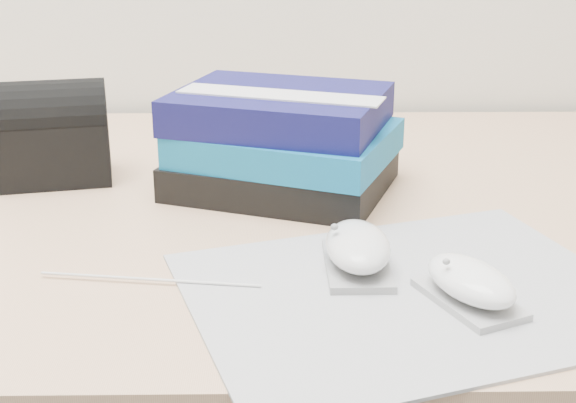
{
  "coord_description": "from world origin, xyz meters",
  "views": [
    {
      "loc": [
        -0.1,
        0.7,
        1.06
      ],
      "look_at": [
        -0.08,
        1.46,
        0.77
      ],
      "focal_mm": 50.0,
      "sensor_mm": 36.0,
      "label": 1
    }
  ],
  "objects_px": {
    "mouse_rear": "(358,249)",
    "mouse_front": "(470,284)",
    "pouch": "(53,133)",
    "desk": "(349,343)",
    "book_stack": "(283,142)"
  },
  "relations": [
    {
      "from": "book_stack",
      "to": "mouse_rear",
      "type": "bearing_deg",
      "value": -73.76
    },
    {
      "from": "pouch",
      "to": "mouse_front",
      "type": "bearing_deg",
      "value": -37.73
    },
    {
      "from": "desk",
      "to": "book_stack",
      "type": "xyz_separation_m",
      "value": [
        -0.09,
        -0.03,
        0.29
      ]
    },
    {
      "from": "desk",
      "to": "mouse_rear",
      "type": "xyz_separation_m",
      "value": [
        -0.02,
        -0.26,
        0.26
      ]
    },
    {
      "from": "mouse_rear",
      "to": "pouch",
      "type": "distance_m",
      "value": 0.44
    },
    {
      "from": "mouse_rear",
      "to": "mouse_front",
      "type": "distance_m",
      "value": 0.11
    },
    {
      "from": "desk",
      "to": "mouse_rear",
      "type": "bearing_deg",
      "value": -94.58
    },
    {
      "from": "mouse_rear",
      "to": "book_stack",
      "type": "xyz_separation_m",
      "value": [
        -0.07,
        0.23,
        0.04
      ]
    },
    {
      "from": "mouse_rear",
      "to": "book_stack",
      "type": "bearing_deg",
      "value": 106.24
    },
    {
      "from": "desk",
      "to": "pouch",
      "type": "relative_size",
      "value": 10.73
    },
    {
      "from": "mouse_front",
      "to": "pouch",
      "type": "bearing_deg",
      "value": 142.27
    },
    {
      "from": "book_stack",
      "to": "pouch",
      "type": "bearing_deg",
      "value": 172.44
    },
    {
      "from": "desk",
      "to": "mouse_rear",
      "type": "relative_size",
      "value": 14.66
    },
    {
      "from": "mouse_front",
      "to": "book_stack",
      "type": "bearing_deg",
      "value": 117.51
    },
    {
      "from": "book_stack",
      "to": "pouch",
      "type": "xyz_separation_m",
      "value": [
        -0.28,
        0.04,
        0.0
      ]
    }
  ]
}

